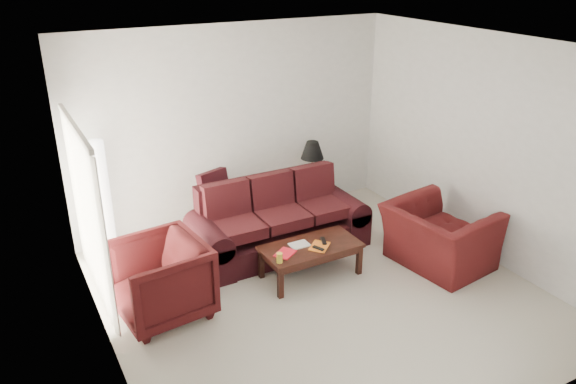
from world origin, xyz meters
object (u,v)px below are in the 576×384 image
object	(u,v)px
sofa	(279,218)
armchair_left	(160,280)
coffee_table	(311,260)
end_table	(311,195)
armchair_right	(439,237)
floor_lamp	(102,200)

from	to	relation	value
sofa	armchair_left	size ratio (longest dim) A/B	2.42
sofa	coffee_table	world-z (taller)	sofa
end_table	armchair_left	xyz separation A→B (m)	(-2.98, -1.63, 0.19)
sofa	armchair_left	bearing A→B (deg)	-161.72
end_table	armchair_left	world-z (taller)	armchair_left
armchair_right	coffee_table	size ratio (longest dim) A/B	1.01
armchair_left	armchair_right	xyz separation A→B (m)	(3.59, -0.66, -0.05)
armchair_left	coffee_table	world-z (taller)	armchair_left
end_table	floor_lamp	xyz separation A→B (m)	(-3.22, 0.05, 0.58)
floor_lamp	armchair_right	distance (m)	4.52
armchair_left	armchair_right	world-z (taller)	armchair_left
sofa	floor_lamp	distance (m)	2.39
end_table	armchair_right	bearing A→B (deg)	-74.97
end_table	armchair_right	distance (m)	2.37
sofa	coffee_table	bearing A→B (deg)	-89.08
floor_lamp	armchair_left	xyz separation A→B (m)	(0.25, -1.68, -0.39)
sofa	end_table	xyz separation A→B (m)	(1.07, 0.93, -0.23)
sofa	armchair_left	world-z (taller)	sofa
floor_lamp	coffee_table	distance (m)	2.89
armchair_left	sofa	bearing A→B (deg)	104.12
end_table	armchair_left	size ratio (longest dim) A/B	0.53
armchair_left	armchair_right	size ratio (longest dim) A/B	0.79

